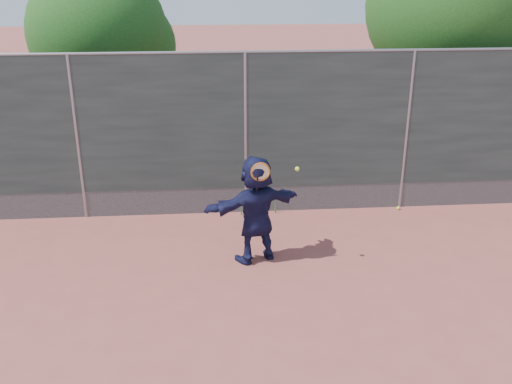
{
  "coord_description": "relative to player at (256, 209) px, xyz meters",
  "views": [
    {
      "loc": [
        -0.61,
        -6.48,
        4.39
      ],
      "look_at": [
        0.04,
        1.61,
        1.15
      ],
      "focal_mm": 40.0,
      "sensor_mm": 36.0,
      "label": 1
    }
  ],
  "objects": [
    {
      "name": "ground",
      "position": [
        -0.04,
        -1.61,
        -0.86
      ],
      "size": [
        80.0,
        80.0,
        0.0
      ],
      "primitive_type": "plane",
      "color": "#9E4C42",
      "rests_on": "ground"
    },
    {
      "name": "ball_ground",
      "position": [
        2.9,
        1.74,
        -0.83
      ],
      "size": [
        0.07,
        0.07,
        0.07
      ],
      "primitive_type": "sphere",
      "color": "#D0F035",
      "rests_on": "ground"
    },
    {
      "name": "weed_clump",
      "position": [
        0.26,
        1.78,
        -0.73
      ],
      "size": [
        0.68,
        0.07,
        0.3
      ],
      "color": "#387226",
      "rests_on": "ground"
    },
    {
      "name": "player",
      "position": [
        0.0,
        0.0,
        0.0
      ],
      "size": [
        1.68,
        1.07,
        1.73
      ],
      "primitive_type": "imported",
      "rotation": [
        0.0,
        0.0,
        3.52
      ],
      "color": "#16193E",
      "rests_on": "ground"
    },
    {
      "name": "fence",
      "position": [
        -0.04,
        1.89,
        0.72
      ],
      "size": [
        20.0,
        0.06,
        3.03
      ],
      "color": "#38423D",
      "rests_on": "ground"
    },
    {
      "name": "tree_right",
      "position": [
        4.64,
        4.14,
        2.63
      ],
      "size": [
        3.78,
        3.6,
        5.39
      ],
      "color": "#382314",
      "rests_on": "ground"
    },
    {
      "name": "tree_left",
      "position": [
        -2.89,
        4.94,
        2.07
      ],
      "size": [
        3.15,
        3.0,
        4.53
      ],
      "color": "#382314",
      "rests_on": "ground"
    },
    {
      "name": "swing_action",
      "position": [
        0.1,
        -0.2,
        0.67
      ],
      "size": [
        0.73,
        0.15,
        0.51
      ],
      "color": "#CB6513",
      "rests_on": "ground"
    }
  ]
}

